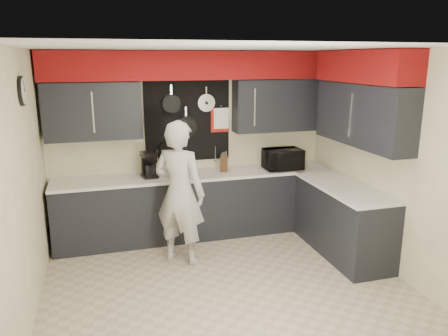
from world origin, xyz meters
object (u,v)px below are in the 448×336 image
object	(u,v)px
utensil_crock	(193,169)
microwave	(283,159)
knife_block	(224,164)
coffee_maker	(149,164)
person	(180,193)

from	to	relation	value
utensil_crock	microwave	bearing A→B (deg)	-3.87
knife_block	coffee_maker	bearing A→B (deg)	-164.91
microwave	utensil_crock	world-z (taller)	microwave
knife_block	utensil_crock	xyz separation A→B (m)	(-0.45, -0.02, -0.04)
microwave	utensil_crock	xyz separation A→B (m)	(-1.31, 0.09, -0.08)
coffee_maker	knife_block	bearing A→B (deg)	-9.63
microwave	coffee_maker	world-z (taller)	coffee_maker
knife_block	microwave	bearing A→B (deg)	7.87
knife_block	coffee_maker	distance (m)	1.06
utensil_crock	person	bearing A→B (deg)	-113.59
knife_block	utensil_crock	size ratio (longest dim) A/B	1.59
microwave	utensil_crock	distance (m)	1.32
microwave	person	world-z (taller)	person
utensil_crock	coffee_maker	bearing A→B (deg)	177.92
utensil_crock	coffee_maker	distance (m)	0.62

